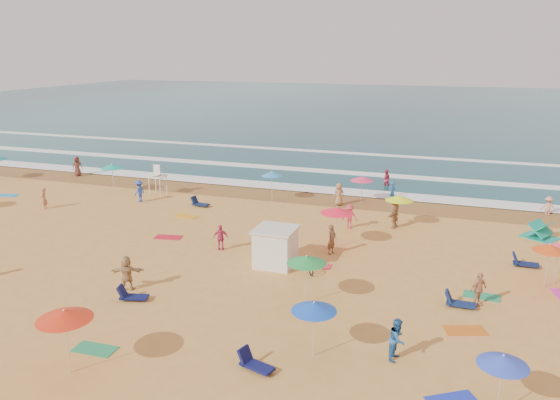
% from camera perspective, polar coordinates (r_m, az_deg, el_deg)
% --- Properties ---
extents(ground, '(220.00, 220.00, 0.00)m').
position_cam_1_polar(ground, '(32.86, -5.76, -4.96)').
color(ground, gold).
rests_on(ground, ground).
extents(ocean, '(220.00, 140.00, 0.18)m').
position_cam_1_polar(ocean, '(113.25, 12.34, 9.38)').
color(ocean, '#0C4756').
rests_on(ocean, ground).
extents(wet_sand, '(220.00, 220.00, 0.00)m').
position_cam_1_polar(wet_sand, '(43.97, 0.99, 0.43)').
color(wet_sand, olive).
rests_on(wet_sand, ground).
extents(surf_foam, '(200.00, 18.70, 0.05)m').
position_cam_1_polar(surf_foam, '(52.17, 3.97, 2.92)').
color(surf_foam, white).
rests_on(surf_foam, ground).
extents(cabana, '(2.00, 2.00, 2.00)m').
position_cam_1_polar(cabana, '(29.81, -0.47, -5.01)').
color(cabana, white).
rests_on(cabana, ground).
extents(cabana_roof, '(2.20, 2.20, 0.12)m').
position_cam_1_polar(cabana_roof, '(29.45, -0.48, -3.08)').
color(cabana_roof, silver).
rests_on(cabana_roof, cabana).
extents(bicycle, '(1.60, 1.87, 0.97)m').
position_cam_1_polar(bicycle, '(29.19, 2.88, -6.57)').
color(bicycle, black).
rests_on(bicycle, ground).
extents(lifeguard_stand, '(1.20, 1.20, 2.10)m').
position_cam_1_polar(lifeguard_stand, '(45.19, -12.66, 1.83)').
color(lifeguard_stand, white).
rests_on(lifeguard_stand, ground).
extents(beach_umbrellas, '(57.68, 28.14, 0.79)m').
position_cam_1_polar(beach_umbrellas, '(31.94, -5.74, -1.61)').
color(beach_umbrellas, blue).
rests_on(beach_umbrellas, ground).
extents(loungers, '(48.20, 19.69, 0.34)m').
position_cam_1_polar(loungers, '(29.41, -3.97, -7.08)').
color(loungers, '#0E1448').
rests_on(loungers, ground).
extents(towels, '(50.66, 23.04, 0.03)m').
position_cam_1_polar(towels, '(30.47, -3.11, -6.55)').
color(towels, '#D45E1A').
rests_on(towels, ground).
extents(popup_tents, '(3.20, 10.91, 1.20)m').
position_cam_1_polar(popup_tents, '(33.83, 26.97, -4.96)').
color(popup_tents, '#DE31AF').
rests_on(popup_tents, ground).
extents(beachgoers, '(46.50, 28.20, 2.11)m').
position_cam_1_polar(beachgoers, '(35.90, -3.46, -1.77)').
color(beachgoers, '#C53162').
rests_on(beachgoers, ground).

